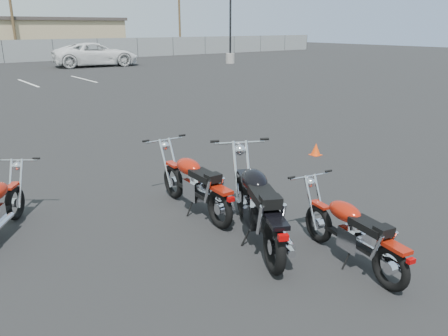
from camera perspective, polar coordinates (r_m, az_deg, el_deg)
ground at (r=6.86m, az=1.73°, el=-6.72°), size 120.00×120.00×0.00m
motorcycle_second_black at (r=6.01m, az=4.50°, el=-4.88°), size 1.55×2.34×1.19m
motorcycle_third_red at (r=6.98m, az=-3.76°, el=-2.12°), size 0.82×2.13×1.04m
motorcycle_rear_red at (r=5.73m, az=16.49°, el=-8.09°), size 0.79×1.90×0.93m
training_cone_near at (r=10.41m, az=11.91°, el=2.42°), size 0.23×0.23×0.28m
light_pole_east at (r=36.08m, az=0.84°, el=18.25°), size 0.80×0.70×11.22m
tan_building_east at (r=50.78m, az=-22.39°, el=15.63°), size 14.40×9.40×3.70m
utility_pole_c at (r=44.97m, az=-26.12°, el=18.65°), size 1.80×0.24×9.00m
utility_pole_d at (r=52.85m, az=-5.87°, el=19.94°), size 1.80×0.24×9.00m
white_van at (r=34.89m, az=-16.47°, el=14.86°), size 3.92×7.48×2.71m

